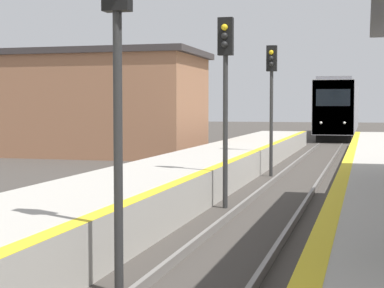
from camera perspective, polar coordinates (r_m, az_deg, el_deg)
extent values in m
cube|color=black|center=(54.21, 12.95, 0.96)|extent=(2.35, 19.33, 0.55)
cube|color=#99999E|center=(54.17, 12.98, 3.21)|extent=(2.76, 21.47, 3.71)
cube|color=red|center=(43.52, 12.42, 3.20)|extent=(2.71, 0.16, 3.63)
cube|color=black|center=(43.47, 12.43, 4.05)|extent=(2.21, 0.06, 1.11)
cube|color=slate|center=(54.20, 13.01, 5.30)|extent=(2.35, 20.40, 0.24)
sphere|color=white|center=(43.52, 11.40, 1.87)|extent=(0.18, 0.18, 0.18)
sphere|color=white|center=(43.45, 13.40, 1.84)|extent=(0.18, 0.18, 0.18)
cylinder|color=#2D2D2D|center=(8.44, -6.59, -0.92)|extent=(0.12, 0.12, 3.71)
cylinder|color=#2D2D2D|center=(15.54, 2.98, 1.06)|extent=(0.12, 0.12, 3.71)
cube|color=black|center=(15.62, 3.01, 9.53)|extent=(0.36, 0.20, 0.90)
sphere|color=yellow|center=(15.52, 2.91, 10.32)|extent=(0.16, 0.16, 0.16)
sphere|color=black|center=(15.49, 2.90, 9.58)|extent=(0.16, 0.16, 0.16)
sphere|color=black|center=(15.47, 2.90, 8.83)|extent=(0.16, 0.16, 0.16)
cylinder|color=#2D2D2D|center=(22.78, 7.06, 1.77)|extent=(0.12, 0.12, 3.71)
cube|color=black|center=(22.83, 7.10, 7.56)|extent=(0.36, 0.20, 0.90)
sphere|color=yellow|center=(22.72, 7.06, 8.09)|extent=(0.16, 0.16, 0.16)
sphere|color=black|center=(22.70, 7.06, 7.58)|extent=(0.16, 0.16, 0.16)
sphere|color=black|center=(22.69, 7.05, 7.07)|extent=(0.16, 0.16, 0.16)
cube|color=#9E6B4C|center=(33.06, -9.30, 3.30)|extent=(11.25, 5.95, 4.92)
cube|color=#383333|center=(33.16, -9.34, 7.81)|extent=(11.81, 6.25, 0.30)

